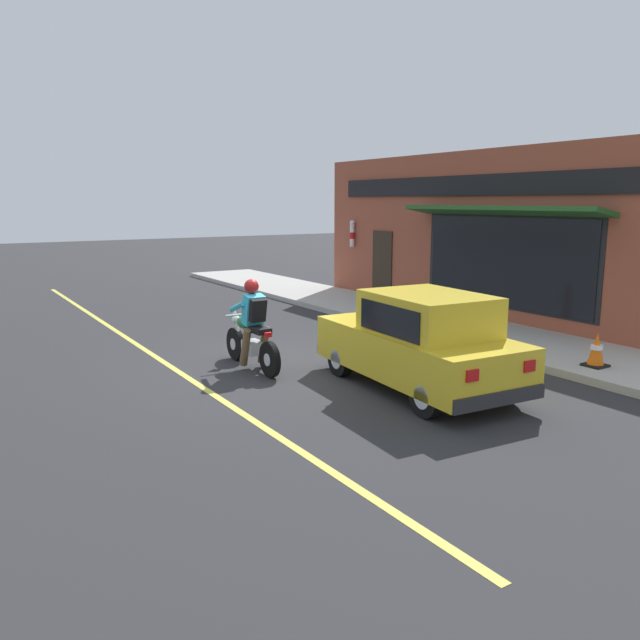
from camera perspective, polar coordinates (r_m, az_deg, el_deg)
The scene contains 8 objects.
ground_plane at distance 11.59m, azimuth -3.57°, elevation -4.02°, with size 80.00×80.00×0.00m, color #2B2B2D.
sidewalk_curb at distance 16.68m, azimuth 6.16°, elevation 0.76°, with size 2.60×22.00×0.14m, color #ADAAA3.
lane_stripe at distance 13.64m, azimuth -16.39°, elevation -2.16°, with size 0.12×19.80×0.01m, color #D1C64C.
storefront_building at distance 16.47m, azimuth 13.49°, elevation 7.54°, with size 1.25×11.62×4.20m.
motorcycle_with_rider at distance 11.18m, azimuth -6.24°, elevation -1.05°, with size 0.56×2.02×1.62m.
car_hatchback at distance 9.98m, azimuth 9.11°, elevation -2.04°, with size 1.92×3.89×1.57m.
traffic_cone at distance 11.79m, azimuth 23.95°, elevation -2.52°, with size 0.36×0.36×0.60m.
fire_hydrant at distance 13.85m, azimuth 13.15°, elevation 0.58°, with size 0.36×0.24×0.88m.
Camera 1 is at (-5.39, -9.83, 2.96)m, focal length 35.00 mm.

